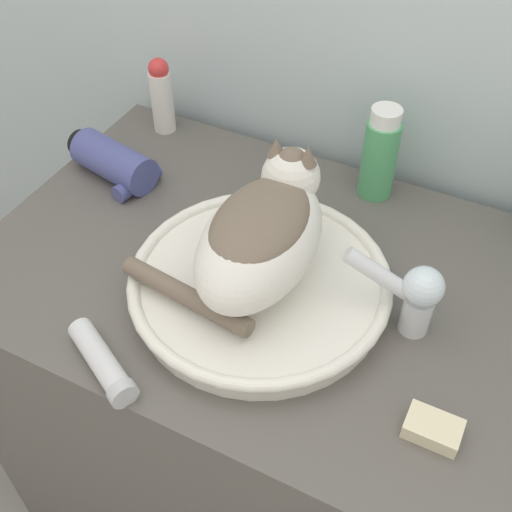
# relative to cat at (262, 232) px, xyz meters

# --- Properties ---
(vanity_counter) EXTENTS (1.02, 0.63, 0.83)m
(vanity_counter) POSITION_rel_cat_xyz_m (0.03, 0.05, -0.54)
(vanity_counter) COLOR #56514C
(vanity_counter) RESTS_ON ground_plane
(sink_basin) EXTENTS (0.40, 0.40, 0.05)m
(sink_basin) POSITION_rel_cat_xyz_m (0.00, -0.01, -0.10)
(sink_basin) COLOR white
(sink_basin) RESTS_ON vanity_counter
(cat) EXTENTS (0.26, 0.29, 0.17)m
(cat) POSITION_rel_cat_xyz_m (0.00, 0.00, 0.00)
(cat) COLOR silver
(cat) RESTS_ON sink_basin
(faucet) EXTENTS (0.15, 0.06, 0.14)m
(faucet) POSITION_rel_cat_xyz_m (0.22, 0.03, -0.05)
(faucet) COLOR silver
(faucet) RESTS_ON vanity_counter
(mouthwash_bottle) EXTENTS (0.06, 0.06, 0.17)m
(mouthwash_bottle) POSITION_rel_cat_xyz_m (0.07, 0.31, -0.04)
(mouthwash_bottle) COLOR #4CA366
(mouthwash_bottle) RESTS_ON vanity_counter
(deodorant_stick) EXTENTS (0.04, 0.04, 0.15)m
(deodorant_stick) POSITION_rel_cat_xyz_m (-0.37, 0.31, -0.05)
(deodorant_stick) COLOR white
(deodorant_stick) RESTS_ON vanity_counter
(cream_tube) EXTENTS (0.15, 0.10, 0.04)m
(cream_tube) POSITION_rel_cat_xyz_m (-0.13, -0.23, -0.11)
(cream_tube) COLOR silver
(cream_tube) RESTS_ON vanity_counter
(hair_dryer) EXTENTS (0.19, 0.11, 0.07)m
(hair_dryer) POSITION_rel_cat_xyz_m (-0.37, 0.13, -0.09)
(hair_dryer) COLOR #474C8C
(hair_dryer) RESTS_ON vanity_counter
(soap_bar) EXTENTS (0.07, 0.05, 0.02)m
(soap_bar) POSITION_rel_cat_xyz_m (0.30, -0.12, -0.11)
(soap_bar) COLOR beige
(soap_bar) RESTS_ON vanity_counter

